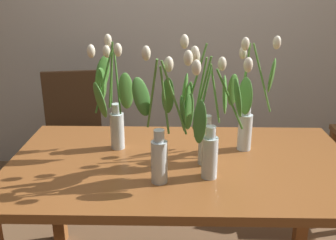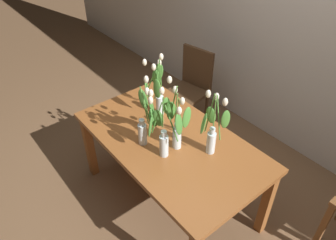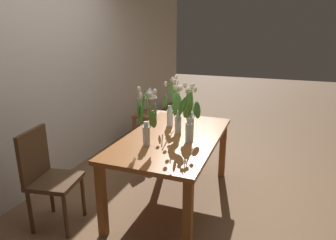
% 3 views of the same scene
% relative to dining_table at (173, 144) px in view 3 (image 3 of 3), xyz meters
% --- Properties ---
extents(ground_plane, '(18.00, 18.00, 0.00)m').
position_rel_dining_table_xyz_m(ground_plane, '(0.00, 0.00, -0.65)').
color(ground_plane, brown).
extents(room_wall_rear, '(9.00, 0.10, 2.70)m').
position_rel_dining_table_xyz_m(room_wall_rear, '(0.00, 1.55, 0.70)').
color(room_wall_rear, beige).
rests_on(room_wall_rear, ground).
extents(dining_table, '(1.60, 0.90, 0.74)m').
position_rel_dining_table_xyz_m(dining_table, '(0.00, 0.00, 0.00)').
color(dining_table, brown).
rests_on(dining_table, ground).
extents(tulip_vase_0, '(0.21, 0.14, 0.58)m').
position_rel_dining_table_xyz_m(tulip_vase_0, '(0.09, -0.02, 0.30)').
color(tulip_vase_0, silver).
rests_on(tulip_vase_0, dining_table).
extents(tulip_vase_1, '(0.27, 0.21, 0.55)m').
position_rel_dining_table_xyz_m(tulip_vase_1, '(0.11, -0.15, 0.29)').
color(tulip_vase_1, silver).
rests_on(tulip_vase_1, dining_table).
extents(tulip_vase_2, '(0.21, 0.21, 0.56)m').
position_rel_dining_table_xyz_m(tulip_vase_2, '(-0.33, 0.13, 0.32)').
color(tulip_vase_2, silver).
rests_on(tulip_vase_2, dining_table).
extents(tulip_vase_3, '(0.26, 0.16, 0.55)m').
position_rel_dining_table_xyz_m(tulip_vase_3, '(-0.08, -0.17, 0.30)').
color(tulip_vase_3, silver).
rests_on(tulip_vase_3, dining_table).
extents(tulip_vase_4, '(0.23, 0.21, 0.56)m').
position_rel_dining_table_xyz_m(tulip_vase_4, '(0.31, 0.14, 0.30)').
color(tulip_vase_4, silver).
rests_on(tulip_vase_4, dining_table).
extents(dining_chair, '(0.46, 0.46, 0.93)m').
position_rel_dining_table_xyz_m(dining_chair, '(-0.76, 0.94, -0.12)').
color(dining_chair, '#4C331E').
rests_on(dining_chair, ground).
extents(side_table, '(0.44, 0.44, 0.55)m').
position_rel_dining_table_xyz_m(side_table, '(1.31, 0.81, -0.22)').
color(side_table, brown).
rests_on(side_table, ground).
extents(table_lamp, '(0.22, 0.22, 0.40)m').
position_rel_dining_table_xyz_m(table_lamp, '(1.33, 0.83, 0.21)').
color(table_lamp, olive).
rests_on(table_lamp, side_table).
extents(pillar_candle, '(0.06, 0.06, 0.07)m').
position_rel_dining_table_xyz_m(pillar_candle, '(1.22, 0.75, -0.06)').
color(pillar_candle, '#B72D23').
rests_on(pillar_candle, side_table).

